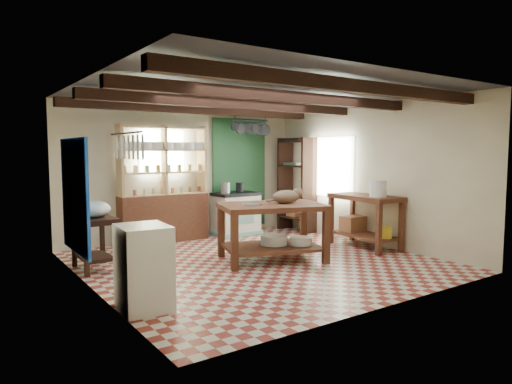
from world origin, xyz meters
TOP-DOWN VIEW (x-y plane):
  - floor at (0.00, 0.00)m, footprint 5.00×5.00m
  - ceiling at (0.00, 0.00)m, footprint 5.00×5.00m
  - wall_back at (0.00, 2.50)m, footprint 5.00×0.04m
  - wall_front at (0.00, -2.50)m, footprint 5.00×0.04m
  - wall_left at (-2.50, 0.00)m, footprint 0.04×5.00m
  - wall_right at (2.50, 0.00)m, footprint 0.04×5.00m
  - ceiling_beams at (0.00, 0.00)m, footprint 5.00×3.80m
  - blue_wall_patch at (-2.47, 0.90)m, footprint 0.04×1.40m
  - green_wall_patch at (1.25, 2.47)m, footprint 1.30×0.04m
  - window_back at (-0.50, 2.48)m, footprint 0.90×0.02m
  - window_right at (2.48, 1.00)m, footprint 0.02×1.30m
  - utensil_rail at (-2.44, -1.20)m, footprint 0.06×0.90m
  - pot_rack at (1.25, 2.05)m, footprint 0.86×0.12m
  - shelving_unit at (-0.55, 2.31)m, footprint 1.70×0.34m
  - tall_rack at (2.28, 1.80)m, footprint 0.40×0.86m
  - work_table at (0.25, -0.04)m, footprint 1.83×1.49m
  - stove at (0.96, 2.15)m, footprint 0.91×0.63m
  - prep_table at (-2.20, 0.97)m, footprint 0.54×0.77m
  - white_cabinet at (-2.22, -1.03)m, footprint 0.56×0.65m
  - right_counter at (2.18, -0.22)m, footprint 0.74×1.35m
  - cat at (0.51, -0.07)m, footprint 0.50×0.41m
  - steel_tray at (-0.09, 0.02)m, footprint 0.41×0.41m
  - basin_large at (0.32, -0.01)m, footprint 0.54×0.54m
  - basin_small at (0.65, -0.28)m, footprint 0.45×0.45m
  - kettle_left at (0.71, 2.14)m, footprint 0.19×0.19m
  - kettle_right at (1.06, 2.15)m, footprint 0.16×0.16m
  - enamel_bowl at (-2.20, 0.97)m, footprint 0.48×0.48m
  - white_bucket at (2.11, -0.56)m, footprint 0.30×0.30m
  - wicker_basket at (2.20, 0.08)m, footprint 0.42×0.34m
  - yellow_tub at (2.15, -0.67)m, footprint 0.29×0.29m

SIDE VIEW (x-z plane):
  - floor at x=0.00m, z-range -0.02..0.00m
  - basin_small at x=0.65m, z-range 0.24..0.36m
  - basin_large at x=0.32m, z-range 0.24..0.39m
  - yellow_tub at x=2.15m, z-range 0.25..0.45m
  - prep_table at x=-2.20m, z-range 0.00..0.77m
  - wicker_basket at x=2.20m, z-range 0.25..0.53m
  - stove at x=0.96m, z-range 0.00..0.87m
  - work_table at x=0.25m, z-range 0.00..0.89m
  - white_cabinet at x=-2.22m, z-range 0.00..0.92m
  - right_counter at x=2.18m, z-range 0.00..0.94m
  - enamel_bowl at x=-2.20m, z-range 0.77..1.00m
  - steel_tray at x=-0.09m, z-range 0.89..0.91m
  - kettle_right at x=1.06m, z-range 0.87..1.07m
  - kettle_left at x=0.71m, z-range 0.87..1.08m
  - cat at x=0.51m, z-range 0.89..1.10m
  - tall_rack at x=2.28m, z-range 0.00..2.00m
  - white_bucket at x=2.11m, z-range 0.94..1.23m
  - blue_wall_patch at x=-2.47m, z-range 0.30..1.90m
  - shelving_unit at x=-0.55m, z-range 0.00..2.20m
  - green_wall_patch at x=1.25m, z-range 0.10..2.40m
  - wall_back at x=0.00m, z-range 0.00..2.60m
  - wall_front at x=0.00m, z-range 0.00..2.60m
  - wall_left at x=-2.50m, z-range 0.00..2.60m
  - wall_right at x=2.50m, z-range 0.00..2.60m
  - window_right at x=2.48m, z-range 0.80..2.00m
  - window_back at x=-0.50m, z-range 1.30..2.10m
  - utensil_rail at x=-2.44m, z-range 1.64..1.92m
  - pot_rack at x=1.25m, z-range 2.00..2.36m
  - ceiling_beams at x=0.00m, z-range 2.40..2.56m
  - ceiling at x=0.00m, z-range 2.59..2.61m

